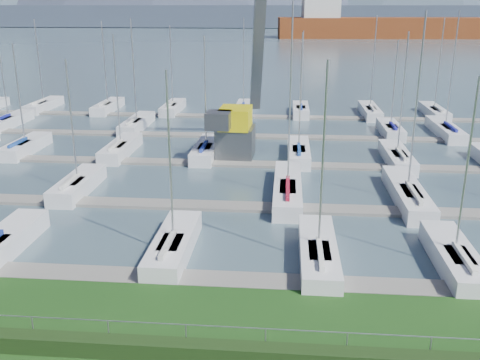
# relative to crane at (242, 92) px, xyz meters

# --- Properties ---
(water) EXTENTS (800.00, 540.00, 0.20)m
(water) POSITION_rel_crane_xyz_m (1.35, 230.70, -5.73)
(water) COLOR #495F6B
(hedge) EXTENTS (80.00, 0.70, 0.70)m
(hedge) POSITION_rel_crane_xyz_m (1.35, -29.70, -4.98)
(hedge) COLOR #1D3413
(hedge) RESTS_ON grass
(fence) EXTENTS (80.00, 0.04, 0.04)m
(fence) POSITION_rel_crane_xyz_m (1.35, -29.30, -4.13)
(fence) COLOR #96999E
(fence) RESTS_ON grass
(foothill) EXTENTS (900.00, 80.00, 12.00)m
(foothill) POSITION_rel_crane_xyz_m (1.35, 300.70, 0.67)
(foothill) COLOR #404B5E
(foothill) RESTS_ON water
(docks) EXTENTS (90.00, 41.60, 0.25)m
(docks) POSITION_rel_crane_xyz_m (1.35, -3.30, -5.55)
(docks) COLOR gray
(docks) RESTS_ON water
(crane) EXTENTS (5.29, 13.27, 22.35)m
(crane) POSITION_rel_crane_xyz_m (0.00, 0.00, 0.00)
(crane) COLOR #525659
(crane) RESTS_ON water
(cargo_ship_mid) EXTENTS (110.07, 24.76, 21.50)m
(cargo_ship_mid) POSITION_rel_crane_xyz_m (50.03, 179.58, -1.87)
(cargo_ship_mid) COLOR brown
(cargo_ship_mid) RESTS_ON water
(sailboat_fleet) EXTENTS (73.56, 49.37, 13.58)m
(sailboat_fleet) POSITION_rel_crane_xyz_m (0.11, -0.16, 0.00)
(sailboat_fleet) COLOR silver
(sailboat_fleet) RESTS_ON water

